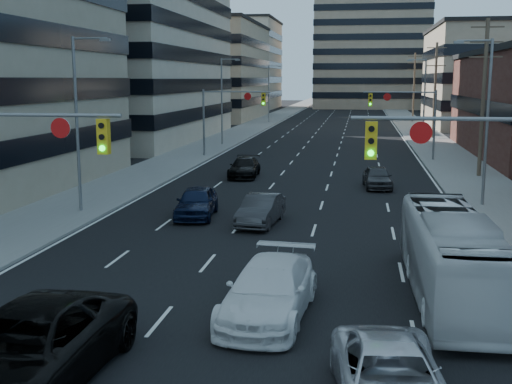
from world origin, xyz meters
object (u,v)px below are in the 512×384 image
Objects in this scene: sedan_blue at (197,202)px; transit_bus at (451,256)px; black_pickup at (26,350)px; silver_suv at (391,380)px; white_van at (269,290)px.

transit_bus is at bearing -48.99° from sedan_blue.
black_pickup is 12.92m from transit_bus.
sedan_blue reaches higher than silver_suv.
sedan_blue is (-0.78, 18.35, -0.14)m from black_pickup.
silver_suv is at bearing 4.17° from black_pickup.
silver_suv is (3.27, -4.96, -0.12)m from white_van.
white_van is at bearing 49.79° from black_pickup.
white_van is 1.13× the size of silver_suv.
white_van is 1.24× the size of sedan_blue.
transit_bus reaches higher than silver_suv.
silver_suv is 7.89m from transit_bus.
black_pickup is 8.06m from silver_suv.
white_van is at bearing 117.54° from silver_suv.
sedan_blue is at bearing 110.20° from silver_suv.
transit_bus is at bearing 39.47° from black_pickup.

